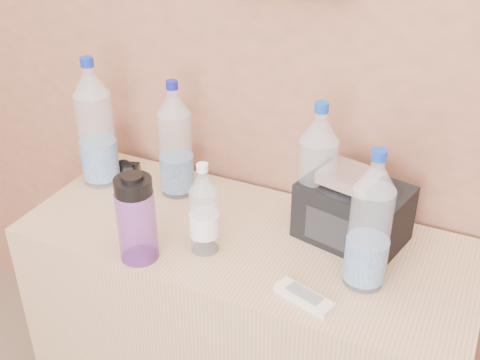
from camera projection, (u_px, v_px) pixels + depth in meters
name	position (u px, v px, depth m)	size (l,w,h in m)	color
dresser	(245.00, 339.00, 1.68)	(1.13, 0.47, 0.71)	tan
pet_large_a	(96.00, 129.00, 1.66)	(0.10, 0.10, 0.37)	silver
pet_large_b	(176.00, 145.00, 1.61)	(0.09, 0.09, 0.33)	white
pet_large_c	(317.00, 177.00, 1.45)	(0.09, 0.09, 0.35)	#ABCADC
pet_large_d	(370.00, 227.00, 1.28)	(0.09, 0.09, 0.33)	silver
pet_small	(204.00, 213.00, 1.41)	(0.07, 0.07, 0.23)	silver
nalgene_bottle	(136.00, 218.00, 1.38)	(0.09, 0.09, 0.22)	purple
sunglasses	(113.00, 168.00, 1.76)	(0.16, 0.06, 0.04)	black
ac_remote	(304.00, 297.00, 1.29)	(0.14, 0.04, 0.02)	silver
toiletry_bag	(354.00, 209.00, 1.46)	(0.25, 0.18, 0.17)	black
foil_packet	(351.00, 177.00, 1.39)	(0.13, 0.11, 0.03)	silver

